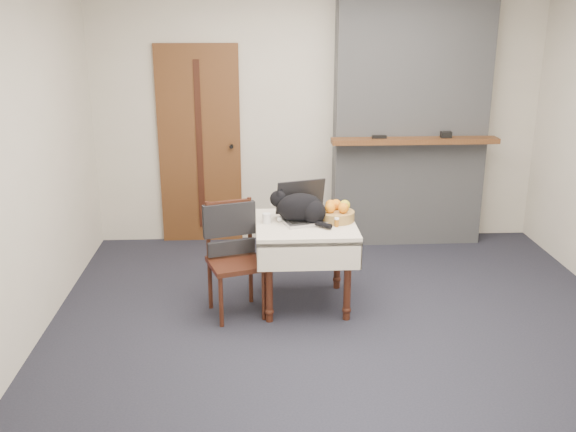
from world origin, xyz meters
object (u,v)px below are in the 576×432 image
laptop (305,210)px  chair (232,242)px  door (200,146)px  cat (301,208)px  cream_jar (267,218)px  fruit_basket (337,213)px  side_table (306,236)px  pill_bottle (337,222)px

laptop → chair: bearing=178.3°
door → cat: bearing=-60.4°
laptop → cream_jar: 0.32m
door → fruit_basket: 1.99m
chair → door: bearing=84.8°
side_table → fruit_basket: size_ratio=2.78×
fruit_basket → cat: bearing=-174.8°
cream_jar → laptop: bearing=15.7°
cream_jar → side_table: bearing=-1.1°
laptop → pill_bottle: laptop is taller
pill_bottle → chair: size_ratio=0.08×
pill_bottle → chair: chair is taller
pill_bottle → fruit_basket: (0.02, 0.15, 0.03)m
side_table → laptop: bearing=89.2°
cat → chair: bearing=-149.2°
side_table → cream_jar: 0.34m
cream_jar → pill_bottle: size_ratio=1.08×
fruit_basket → chair: chair is taller
side_table → cat: 0.23m
cat → pill_bottle: size_ratio=6.73×
cat → fruit_basket: bearing=27.5°
cream_jar → fruit_basket: bearing=3.5°
side_table → chair: (-0.58, -0.07, -0.01)m
chair → cat: bearing=-8.9°
door → cat: (0.91, -1.60, -0.19)m
door → cream_jar: door is taller
cat → cream_jar: 0.28m
side_table → cream_jar: cream_jar is taller
door → side_table: door is taller
fruit_basket → chair: 0.86m
door → chair: size_ratio=2.23×
cat → side_table: bearing=-0.6°
cat → door: bearing=141.9°
laptop → cat: bearing=-131.2°
door → cream_jar: (0.64, -1.61, -0.26)m
laptop → side_table: bearing=-107.9°
side_table → laptop: laptop is taller
cream_jar → door: bearing=111.5°
fruit_basket → pill_bottle: bearing=-97.3°
cream_jar → pill_bottle: (0.54, -0.12, -0.00)m
side_table → laptop: (0.00, 0.09, 0.19)m
side_table → pill_bottle: bearing=-26.4°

